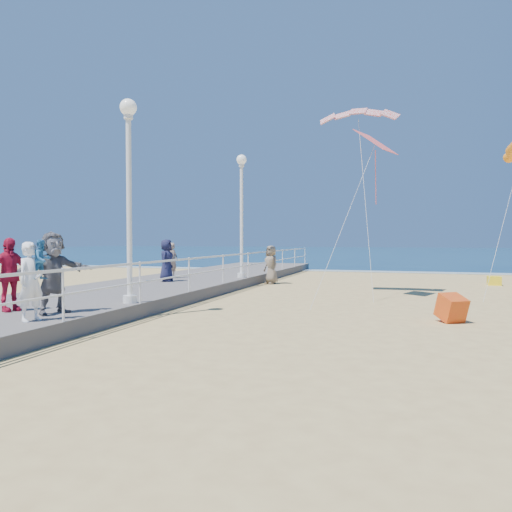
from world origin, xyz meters
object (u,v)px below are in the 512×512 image
(woman_holding_toddler, at_px, (31,282))
(box_kite, at_px, (452,311))
(toddler_held, at_px, (42,259))
(lamp_post_far, at_px, (242,202))
(spectator_3, at_px, (9,274))
(spectator_6, at_px, (173,260))
(spectator_4, at_px, (166,260))
(lamp_post_mid, at_px, (129,178))
(beach_walker_c, at_px, (271,265))
(spectator_5, at_px, (53,272))
(beach_chair_left, at_px, (494,281))

(woman_holding_toddler, xyz_separation_m, box_kite, (8.40, 4.92, -0.91))
(toddler_held, bearing_deg, lamp_post_far, 7.55)
(woman_holding_toddler, height_order, spectator_3, spectator_3)
(spectator_6, height_order, box_kite, spectator_6)
(spectator_4, xyz_separation_m, spectator_6, (-0.57, 1.68, -0.08))
(lamp_post_far, height_order, spectator_6, lamp_post_far)
(lamp_post_mid, bearing_deg, beach_walker_c, 85.56)
(spectator_3, xyz_separation_m, spectator_5, (1.21, 0.04, 0.07))
(spectator_3, bearing_deg, beach_walker_c, 6.91)
(woman_holding_toddler, bearing_deg, lamp_post_far, 6.85)
(box_kite, height_order, beach_chair_left, box_kite)
(spectator_4, xyz_separation_m, box_kite, (10.22, -4.44, -0.93))
(lamp_post_far, bearing_deg, lamp_post_mid, -90.00)
(lamp_post_far, bearing_deg, box_kite, -41.95)
(lamp_post_far, xyz_separation_m, woman_holding_toddler, (-0.37, -12.14, -2.45))
(spectator_5, bearing_deg, toddler_held, -128.30)
(spectator_5, distance_m, beach_walker_c, 12.99)
(spectator_3, relative_size, spectator_4, 1.03)
(spectator_5, distance_m, spectator_6, 10.25)
(spectator_4, height_order, box_kite, spectator_4)
(spectator_5, bearing_deg, beach_walker_c, 18.06)
(toddler_held, xyz_separation_m, box_kite, (8.25, 4.77, -1.36))
(spectator_6, relative_size, box_kite, 2.52)
(spectator_3, distance_m, spectator_5, 1.21)
(spectator_3, height_order, spectator_5, spectator_5)
(woman_holding_toddler, xyz_separation_m, spectator_4, (-1.82, 9.36, 0.02))
(spectator_3, distance_m, spectator_4, 8.39)
(woman_holding_toddler, height_order, box_kite, woman_holding_toddler)
(spectator_4, bearing_deg, lamp_post_mid, -171.40)
(toddler_held, relative_size, box_kite, 1.38)
(lamp_post_mid, relative_size, box_kite, 8.87)
(spectator_5, relative_size, box_kite, 3.09)
(lamp_post_far, distance_m, spectator_3, 11.57)
(spectator_6, bearing_deg, lamp_post_mid, -158.26)
(beach_walker_c, relative_size, beach_chair_left, 3.22)
(lamp_post_mid, bearing_deg, beach_chair_left, 50.90)
(spectator_3, xyz_separation_m, beach_chair_left, (12.48, 15.22, -1.06))
(spectator_4, distance_m, beach_chair_left, 14.55)
(spectator_6, relative_size, beach_chair_left, 2.75)
(spectator_5, distance_m, box_kite, 9.58)
(spectator_4, bearing_deg, spectator_5, 179.61)
(lamp_post_far, relative_size, beach_chair_left, 9.67)
(lamp_post_far, xyz_separation_m, spectator_6, (-2.76, -1.09, -2.50))
(woman_holding_toddler, relative_size, beach_walker_c, 0.92)
(toddler_held, bearing_deg, woman_holding_toddler, 143.60)
(lamp_post_mid, bearing_deg, woman_holding_toddler, -96.71)
(spectator_5, xyz_separation_m, beach_chair_left, (11.27, 15.18, -1.13))
(lamp_post_mid, xyz_separation_m, box_kite, (8.03, 1.79, -3.36))
(spectator_6, bearing_deg, box_kite, -117.08)
(spectator_3, xyz_separation_m, spectator_6, (-0.89, 10.07, -0.10))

